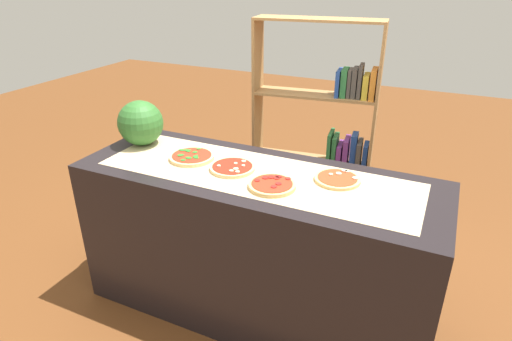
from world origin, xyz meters
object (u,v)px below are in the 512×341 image
(pizza_mushroom_1, at_px, (232,168))
(watermelon, at_px, (141,123))
(pizza_mushroom_3, at_px, (338,179))
(pizza_spinach_0, at_px, (192,157))
(bookshelf, at_px, (329,136))
(pizza_pepperoni_2, at_px, (272,185))

(pizza_mushroom_1, bearing_deg, watermelon, 171.99)
(pizza_mushroom_1, distance_m, pizza_mushroom_3, 0.58)
(pizza_spinach_0, relative_size, watermelon, 0.93)
(pizza_spinach_0, xyz_separation_m, watermelon, (-0.41, 0.07, 0.13))
(bookshelf, bearing_deg, pizza_pepperoni_2, -87.44)
(pizza_mushroom_3, bearing_deg, bookshelf, 107.95)
(bookshelf, bearing_deg, watermelon, -130.85)
(pizza_mushroom_3, bearing_deg, pizza_pepperoni_2, -143.01)
(pizza_spinach_0, height_order, bookshelf, bookshelf)
(pizza_mushroom_3, bearing_deg, pizza_spinach_0, -174.54)
(pizza_mushroom_3, bearing_deg, pizza_mushroom_1, -168.92)
(pizza_mushroom_3, bearing_deg, watermelon, -179.39)
(pizza_mushroom_1, xyz_separation_m, bookshelf, (0.23, 1.16, -0.18))
(pizza_mushroom_3, relative_size, bookshelf, 0.15)
(pizza_pepperoni_2, xyz_separation_m, watermelon, (-0.98, 0.20, 0.13))
(pizza_spinach_0, height_order, watermelon, watermelon)
(bookshelf, bearing_deg, pizza_mushroom_3, -72.05)
(pizza_pepperoni_2, bearing_deg, pizza_spinach_0, 166.86)
(pizza_pepperoni_2, xyz_separation_m, pizza_mushroom_3, (0.28, 0.21, -0.00))
(pizza_mushroom_1, xyz_separation_m, pizza_pepperoni_2, (0.28, -0.10, 0.00))
(pizza_spinach_0, relative_size, pizza_mushroom_3, 1.08)
(pizza_pepperoni_2, relative_size, bookshelf, 0.15)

